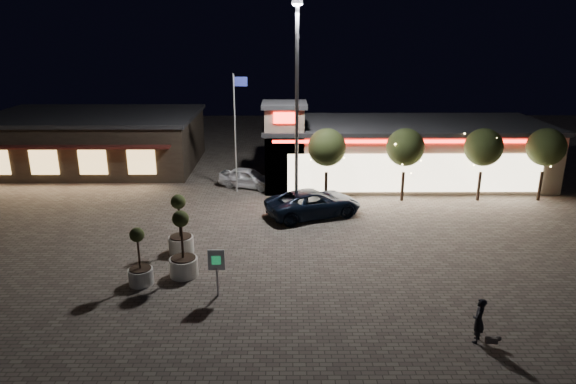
{
  "coord_description": "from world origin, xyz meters",
  "views": [
    {
      "loc": [
        1.31,
        -20.87,
        10.87
      ],
      "look_at": [
        1.49,
        6.0,
        2.21
      ],
      "focal_mm": 32.0,
      "sensor_mm": 36.0,
      "label": 1
    }
  ],
  "objects_px": {
    "planter_left": "(181,235)",
    "valet_sign": "(216,264)",
    "white_sedan": "(248,178)",
    "pedestrian": "(479,320)",
    "pickup_truck": "(314,203)",
    "planter_mid": "(140,267)"
  },
  "relations": [
    {
      "from": "pickup_truck",
      "to": "pedestrian",
      "type": "xyz_separation_m",
      "value": [
        5.2,
        -13.06,
        0.06
      ]
    },
    {
      "from": "white_sedan",
      "to": "valet_sign",
      "type": "xyz_separation_m",
      "value": [
        -0.23,
        -15.49,
        0.78
      ]
    },
    {
      "from": "pickup_truck",
      "to": "pedestrian",
      "type": "distance_m",
      "value": 14.06
    },
    {
      "from": "planter_left",
      "to": "planter_mid",
      "type": "distance_m",
      "value": 3.54
    },
    {
      "from": "white_sedan",
      "to": "valet_sign",
      "type": "bearing_deg",
      "value": -160.62
    },
    {
      "from": "planter_mid",
      "to": "planter_left",
      "type": "bearing_deg",
      "value": 71.19
    },
    {
      "from": "planter_left",
      "to": "valet_sign",
      "type": "distance_m",
      "value": 5.05
    },
    {
      "from": "white_sedan",
      "to": "planter_mid",
      "type": "distance_m",
      "value": 14.89
    },
    {
      "from": "pedestrian",
      "to": "pickup_truck",
      "type": "bearing_deg",
      "value": -128.83
    },
    {
      "from": "pickup_truck",
      "to": "valet_sign",
      "type": "xyz_separation_m",
      "value": [
        -4.59,
        -9.68,
        0.68
      ]
    },
    {
      "from": "planter_left",
      "to": "pedestrian",
      "type": "bearing_deg",
      "value": -32.65
    },
    {
      "from": "pickup_truck",
      "to": "valet_sign",
      "type": "bearing_deg",
      "value": 132.86
    },
    {
      "from": "planter_mid",
      "to": "valet_sign",
      "type": "bearing_deg",
      "value": -17.01
    },
    {
      "from": "pedestrian",
      "to": "planter_left",
      "type": "relative_size",
      "value": 0.56
    },
    {
      "from": "pickup_truck",
      "to": "pedestrian",
      "type": "bearing_deg",
      "value": 179.93
    },
    {
      "from": "pickup_truck",
      "to": "planter_left",
      "type": "distance_m",
      "value": 8.73
    },
    {
      "from": "white_sedan",
      "to": "pedestrian",
      "type": "height_order",
      "value": "pedestrian"
    },
    {
      "from": "pickup_truck",
      "to": "planter_mid",
      "type": "height_order",
      "value": "planter_mid"
    },
    {
      "from": "pickup_truck",
      "to": "planter_left",
      "type": "height_order",
      "value": "planter_left"
    },
    {
      "from": "planter_mid",
      "to": "valet_sign",
      "type": "relative_size",
      "value": 1.26
    },
    {
      "from": "pedestrian",
      "to": "planter_left",
      "type": "height_order",
      "value": "planter_left"
    },
    {
      "from": "pedestrian",
      "to": "valet_sign",
      "type": "relative_size",
      "value": 0.81
    }
  ]
}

